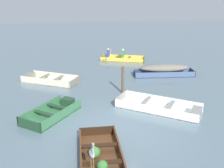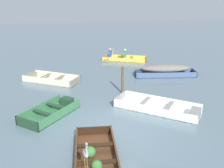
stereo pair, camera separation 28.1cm
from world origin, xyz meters
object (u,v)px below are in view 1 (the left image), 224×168
at_px(skiff_cream_mid_moored, 48,80).
at_px(heron_on_dinghy, 92,153).
at_px(mooring_post, 123,80).
at_px(skiff_slate_blue_near_moored, 164,69).
at_px(skiff_white_outer_moored, 161,107).
at_px(rowboat_yellow_with_crew, 120,58).
at_px(skiff_green_far_moored, 54,112).
at_px(dinghy_dark_varnish_foreground, 101,160).

distance_m(skiff_cream_mid_moored, heron_on_dinghy, 8.51).
bearing_deg(mooring_post, skiff_slate_blue_near_moored, 35.92).
height_order(skiff_white_outer_moored, heron_on_dinghy, heron_on_dinghy).
bearing_deg(rowboat_yellow_with_crew, skiff_slate_blue_near_moored, -69.43).
bearing_deg(skiff_green_far_moored, heron_on_dinghy, -76.80).
relative_size(skiff_cream_mid_moored, rowboat_yellow_with_crew, 0.96).
bearing_deg(rowboat_yellow_with_crew, skiff_cream_mid_moored, -142.58).
distance_m(skiff_white_outer_moored, heron_on_dinghy, 4.99).
xyz_separation_m(dinghy_dark_varnish_foreground, skiff_white_outer_moored, (3.09, 2.95, -0.00)).
bearing_deg(heron_on_dinghy, skiff_white_outer_moored, 46.37).
relative_size(skiff_cream_mid_moored, skiff_green_far_moored, 1.24).
bearing_deg(mooring_post, skiff_white_outer_moored, -63.92).
xyz_separation_m(heron_on_dinghy, mooring_post, (2.33, 5.79, -0.16)).
bearing_deg(skiff_slate_blue_near_moored, dinghy_dark_varnish_foreground, -124.63).
height_order(skiff_white_outer_moored, mooring_post, mooring_post).
distance_m(skiff_slate_blue_near_moored, skiff_green_far_moored, 7.54).
relative_size(dinghy_dark_varnish_foreground, mooring_post, 2.17).
relative_size(skiff_slate_blue_near_moored, skiff_cream_mid_moored, 1.14).
relative_size(rowboat_yellow_with_crew, heron_on_dinghy, 3.97).
bearing_deg(rowboat_yellow_with_crew, mooring_post, -103.26).
height_order(skiff_green_far_moored, mooring_post, mooring_post).
relative_size(skiff_green_far_moored, mooring_post, 1.93).
relative_size(dinghy_dark_varnish_foreground, rowboat_yellow_with_crew, 0.87).
height_order(skiff_slate_blue_near_moored, skiff_cream_mid_moored, skiff_slate_blue_near_moored).
bearing_deg(skiff_cream_mid_moored, dinghy_dark_varnish_foreground, -78.53).
relative_size(skiff_green_far_moored, heron_on_dinghy, 3.09).
bearing_deg(skiff_slate_blue_near_moored, rowboat_yellow_with_crew, 110.57).
height_order(heron_on_dinghy, mooring_post, mooring_post).
height_order(skiff_green_far_moored, skiff_white_outer_moored, skiff_green_far_moored).
relative_size(skiff_slate_blue_near_moored, skiff_white_outer_moored, 1.05).
relative_size(skiff_white_outer_moored, rowboat_yellow_with_crew, 1.04).
bearing_deg(skiff_cream_mid_moored, rowboat_yellow_with_crew, 37.42).
xyz_separation_m(skiff_cream_mid_moored, skiff_white_outer_moored, (4.66, -4.81, -0.00)).
bearing_deg(heron_on_dinghy, skiff_green_far_moored, 103.20).
relative_size(skiff_green_far_moored, skiff_white_outer_moored, 0.75).
xyz_separation_m(rowboat_yellow_with_crew, heron_on_dinghy, (-3.86, -12.29, 0.66)).
distance_m(skiff_slate_blue_near_moored, skiff_white_outer_moored, 4.93).
distance_m(skiff_green_far_moored, mooring_post, 3.74).
bearing_deg(skiff_white_outer_moored, skiff_green_far_moored, 173.35).
height_order(skiff_slate_blue_near_moored, skiff_white_outer_moored, skiff_slate_blue_near_moored).
height_order(skiff_slate_blue_near_moored, rowboat_yellow_with_crew, rowboat_yellow_with_crew).
relative_size(skiff_cream_mid_moored, heron_on_dinghy, 3.83).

